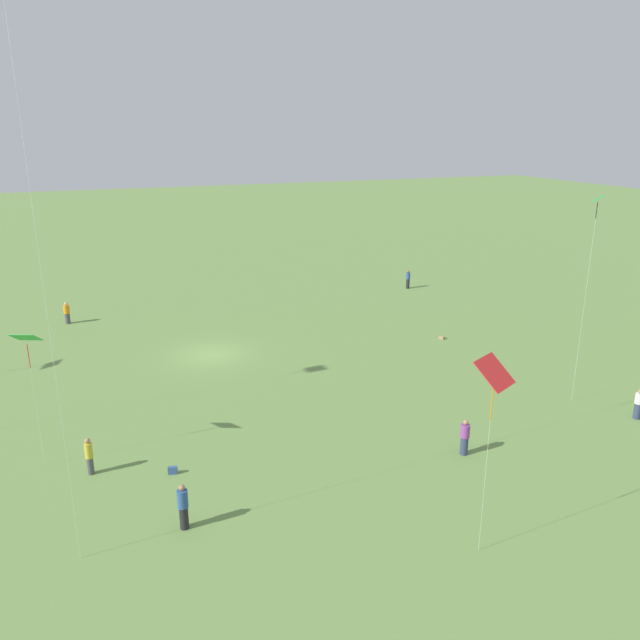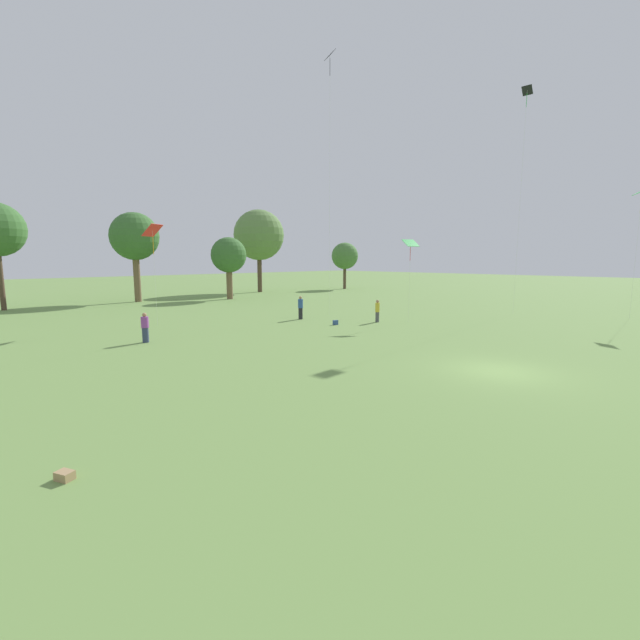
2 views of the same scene
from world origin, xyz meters
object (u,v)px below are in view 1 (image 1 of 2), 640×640
object	(u,v)px
person_5	(638,404)
person_0	(408,279)
person_2	(183,507)
person_1	(67,313)
picnic_bag_0	(173,470)
person_3	(89,456)
kite_4	(596,213)
picnic_bag_1	(442,338)
person_4	(465,437)
kite_0	(494,376)
kite_2	(26,340)

from	to	relation	value
person_5	person_0	bearing A→B (deg)	-122.02
person_2	person_1	bearing A→B (deg)	-36.27
person_5	picnic_bag_0	distance (m)	23.77
person_3	person_2	bearing A→B (deg)	114.84
person_0	picnic_bag_0	size ratio (longest dim) A/B	4.00
person_2	picnic_bag_0	world-z (taller)	person_2
kite_4	person_0	bearing A→B (deg)	-96.03
person_2	picnic_bag_0	bearing A→B (deg)	-46.63
picnic_bag_1	person_4	bearing A→B (deg)	61.30
person_2	picnic_bag_0	size ratio (longest dim) A/B	4.35
kite_0	kite_2	size ratio (longest dim) A/B	1.15
kite_2	picnic_bag_1	world-z (taller)	kite_2
person_1	picnic_bag_1	distance (m)	28.58
person_5	kite_0	distance (m)	16.34
person_1	person_3	world-z (taller)	person_3
person_2	picnic_bag_1	world-z (taller)	person_2
picnic_bag_1	kite_0	bearing A→B (deg)	61.04
person_0	person_2	world-z (taller)	person_2
person_0	kite_0	xyz separation A→B (m)	(16.25, 34.26, 5.95)
person_1	picnic_bag_0	xyz separation A→B (m)	(-4.11, 25.09, -0.66)
person_3	kite_2	xyz separation A→B (m)	(1.93, -1.58, 5.10)
picnic_bag_0	picnic_bag_1	bearing A→B (deg)	-151.67
person_0	kite_2	size ratio (longest dim) A/B	0.27
person_0	person_1	world-z (taller)	person_0
person_4	person_2	bearing A→B (deg)	-15.99
person_5	picnic_bag_0	bearing A→B (deg)	-35.85
person_2	picnic_bag_1	xyz separation A→B (m)	(-21.08, -15.35, -0.84)
kite_4	picnic_bag_0	size ratio (longest dim) A/B	26.13
picnic_bag_1	person_0	bearing A→B (deg)	-109.57
person_2	person_4	xyz separation A→B (m)	(-13.13, -0.83, -0.08)
person_0	person_4	xyz separation A→B (m)	(12.81, 28.20, 0.00)
person_5	kite_2	xyz separation A→B (m)	(28.80, -6.36, 5.17)
person_2	kite_2	xyz separation A→B (m)	(5.09, -7.01, 5.04)
person_3	person_4	bearing A→B (deg)	158.85
person_2	kite_0	world-z (taller)	kite_0
kite_0	kite_2	xyz separation A→B (m)	(14.78, -12.24, -0.84)
person_4	kite_4	xyz separation A→B (m)	(-9.06, -2.84, 9.56)
person_3	picnic_bag_0	size ratio (longest dim) A/B	4.01
person_4	picnic_bag_0	world-z (taller)	person_4
person_0	kite_4	world-z (taller)	kite_4
person_5	kite_4	distance (m)	10.19
person_1	kite_4	bearing A→B (deg)	-78.32
kite_4	person_5	bearing A→B (deg)	119.02
person_4	kite_2	size ratio (longest dim) A/B	0.28
person_1	kite_2	distance (m)	22.80
person_3	kite_4	xyz separation A→B (m)	(-25.34, 1.76, 9.54)
kite_0	picnic_bag_0	distance (m)	14.87
kite_4	picnic_bag_1	bearing A→B (deg)	-82.21
person_0	person_5	distance (m)	28.47
person_2	picnic_bag_0	distance (m)	4.17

